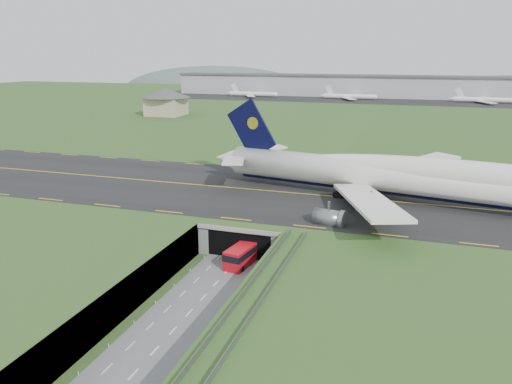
% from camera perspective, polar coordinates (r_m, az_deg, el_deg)
% --- Properties ---
extents(ground, '(900.00, 900.00, 0.00)m').
position_cam_1_polar(ground, '(84.76, -3.81, -9.65)').
color(ground, '#2E5421').
rests_on(ground, ground).
extents(airfield_deck, '(800.00, 800.00, 6.00)m').
position_cam_1_polar(airfield_deck, '(83.53, -3.85, -7.79)').
color(airfield_deck, gray).
rests_on(airfield_deck, ground).
extents(trench_road, '(12.00, 75.00, 0.20)m').
position_cam_1_polar(trench_road, '(78.53, -5.88, -11.77)').
color(trench_road, slate).
rests_on(trench_road, ground).
extents(taxiway, '(800.00, 44.00, 0.18)m').
position_cam_1_polar(taxiway, '(112.08, 2.39, 0.02)').
color(taxiway, black).
rests_on(taxiway, airfield_deck).
extents(tunnel_portal, '(17.00, 22.30, 6.00)m').
position_cam_1_polar(tunnel_portal, '(98.03, -0.22, -3.95)').
color(tunnel_portal, gray).
rests_on(tunnel_portal, ground).
extents(guideway, '(3.00, 53.00, 7.05)m').
position_cam_1_polar(guideway, '(62.95, -0.95, -13.65)').
color(guideway, '#A8A8A3').
rests_on(guideway, ground).
extents(jumbo_jet, '(97.54, 61.58, 20.68)m').
position_cam_1_polar(jumbo_jet, '(106.86, 17.73, 1.55)').
color(jumbo_jet, white).
rests_on(jumbo_jet, ground).
extents(shuttle_tram, '(4.52, 9.02, 3.49)m').
position_cam_1_polar(shuttle_tram, '(88.35, -1.55, -7.19)').
color(shuttle_tram, red).
rests_on(shuttle_tram, ground).
extents(service_building, '(25.55, 25.55, 13.46)m').
position_cam_1_polar(service_building, '(257.80, -10.26, 10.37)').
color(service_building, '#C0AB8B').
rests_on(service_building, ground).
extents(cargo_terminal, '(320.00, 67.00, 15.60)m').
position_cam_1_polar(cargo_terminal, '(372.26, 13.82, 11.68)').
color(cargo_terminal, '#B2B2B2').
rests_on(cargo_terminal, ground).
extents(distant_hills, '(700.00, 91.00, 60.00)m').
position_cam_1_polar(distant_hills, '(503.89, 22.36, 9.81)').
color(distant_hills, slate).
rests_on(distant_hills, ground).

